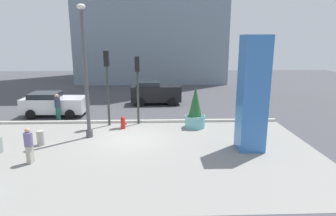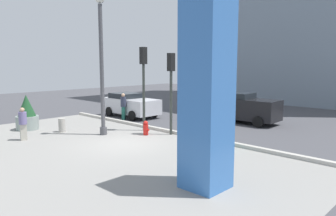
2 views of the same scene
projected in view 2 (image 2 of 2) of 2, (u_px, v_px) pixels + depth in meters
ground_plane at (182, 131)px, 17.49m from camera, size 60.00×60.00×0.00m
plaza_pavement at (87, 152)px, 13.19m from camera, size 18.00×10.00×0.02m
curb_strip at (171, 132)px, 16.85m from camera, size 18.00×0.24×0.16m
lamp_post at (102, 70)px, 16.03m from camera, size 0.44×0.44×6.86m
art_pillar_blue at (207, 97)px, 9.11m from camera, size 1.19×1.19×5.37m
potted_plant_near_right at (27, 114)px, 17.67m from camera, size 1.20×1.20×1.95m
potted_plant_by_pillar at (216, 127)px, 13.39m from camera, size 1.19×1.19×2.53m
fire_hydrant at (146, 128)px, 16.35m from camera, size 0.36×0.26×0.75m
concrete_bollard at (62, 125)px, 17.08m from camera, size 0.36×0.36×0.75m
traffic_light_far_side at (171, 80)px, 16.13m from camera, size 0.28×0.42×4.17m
traffic_light_corner at (144, 75)px, 17.12m from camera, size 0.28×0.42×4.52m
car_curb_east at (131, 105)px, 22.09m from camera, size 4.20×2.19×1.61m
car_intersection at (245, 108)px, 19.72m from camera, size 4.04×2.03×1.84m
pedestrian_on_sidewalk at (23, 122)px, 15.17m from camera, size 0.42×0.42×1.58m
pedestrian_by_curb at (123, 105)px, 20.81m from camera, size 0.51×0.51×1.73m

